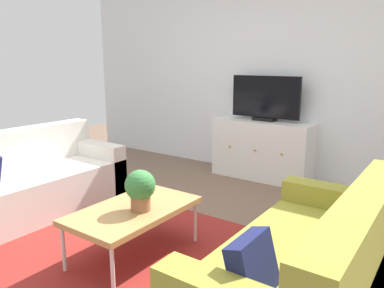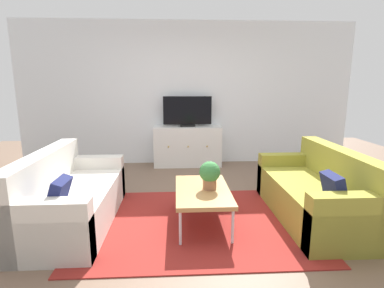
{
  "view_description": "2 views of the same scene",
  "coord_description": "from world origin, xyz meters",
  "px_view_note": "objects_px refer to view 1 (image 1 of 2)",
  "views": [
    {
      "loc": [
        1.99,
        -2.1,
        1.5
      ],
      "look_at": [
        0.0,
        0.7,
        0.74
      ],
      "focal_mm": 35.03,
      "sensor_mm": 36.0,
      "label": 1
    },
    {
      "loc": [
        -0.21,
        -3.25,
        1.54
      ],
      "look_at": [
        0.0,
        0.7,
        0.74
      ],
      "focal_mm": 27.62,
      "sensor_mm": 36.0,
      "label": 2
    }
  ],
  "objects_px": {
    "potted_plant": "(140,188)",
    "tv_console": "(262,149)",
    "coffee_table": "(134,211)",
    "couch_left_side": "(31,184)",
    "couch_right_side": "(313,276)",
    "flat_screen_tv": "(265,99)"
  },
  "relations": [
    {
      "from": "potted_plant",
      "to": "tv_console",
      "type": "distance_m",
      "value": 2.46
    },
    {
      "from": "coffee_table",
      "to": "tv_console",
      "type": "distance_m",
      "value": 2.44
    },
    {
      "from": "couch_left_side",
      "to": "couch_right_side",
      "type": "bearing_deg",
      "value": 0.0
    },
    {
      "from": "tv_console",
      "to": "flat_screen_tv",
      "type": "bearing_deg",
      "value": 90.0
    },
    {
      "from": "tv_console",
      "to": "coffee_table",
      "type": "bearing_deg",
      "value": -88.29
    },
    {
      "from": "potted_plant",
      "to": "tv_console",
      "type": "bearing_deg",
      "value": 93.53
    },
    {
      "from": "couch_left_side",
      "to": "flat_screen_tv",
      "type": "relative_size",
      "value": 1.9
    },
    {
      "from": "couch_left_side",
      "to": "couch_right_side",
      "type": "distance_m",
      "value": 2.86
    },
    {
      "from": "coffee_table",
      "to": "tv_console",
      "type": "bearing_deg",
      "value": 91.71
    },
    {
      "from": "couch_left_side",
      "to": "tv_console",
      "type": "distance_m",
      "value": 2.77
    },
    {
      "from": "couch_right_side",
      "to": "coffee_table",
      "type": "relative_size",
      "value": 1.71
    },
    {
      "from": "couch_left_side",
      "to": "coffee_table",
      "type": "bearing_deg",
      "value": -2.59
    },
    {
      "from": "potted_plant",
      "to": "coffee_table",
      "type": "bearing_deg",
      "value": 179.77
    },
    {
      "from": "flat_screen_tv",
      "to": "coffee_table",
      "type": "bearing_deg",
      "value": -88.31
    },
    {
      "from": "tv_console",
      "to": "couch_right_side",
      "type": "bearing_deg",
      "value": -58.86
    },
    {
      "from": "coffee_table",
      "to": "couch_left_side",
      "type": "bearing_deg",
      "value": 177.41
    },
    {
      "from": "couch_right_side",
      "to": "potted_plant",
      "type": "xyz_separation_m",
      "value": [
        -1.28,
        -0.07,
        0.3
      ]
    },
    {
      "from": "couch_right_side",
      "to": "coffee_table",
      "type": "height_order",
      "value": "couch_right_side"
    },
    {
      "from": "tv_console",
      "to": "flat_screen_tv",
      "type": "height_order",
      "value": "flat_screen_tv"
    },
    {
      "from": "potted_plant",
      "to": "flat_screen_tv",
      "type": "bearing_deg",
      "value": 93.5
    },
    {
      "from": "potted_plant",
      "to": "tv_console",
      "type": "relative_size",
      "value": 0.25
    },
    {
      "from": "couch_left_side",
      "to": "potted_plant",
      "type": "height_order",
      "value": "couch_left_side"
    }
  ]
}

